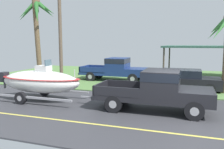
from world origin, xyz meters
TOP-DOWN VIEW (x-y plane):
  - ground at (0.00, 8.38)m, footprint 36.00×22.00m
  - pickup_truck_towing at (-1.02, 0.83)m, footprint 5.54×2.08m
  - boat_on_trailer at (-7.56, 0.83)m, footprint 6.00×2.32m
  - parked_pickup_background at (-5.47, 8.43)m, footprint 5.63×2.06m
  - parked_sedan_near at (-0.15, 6.41)m, footprint 4.57×1.95m
  - carport_awning at (1.80, 11.95)m, footprint 7.75×5.71m
  - palm_tree_far_left at (-10.65, 5.04)m, footprint 3.01×2.69m
  - utility_pole at (-8.44, 4.56)m, footprint 0.24×1.80m

SIDE VIEW (x-z plane):
  - ground at x=0.00m, z-range -0.07..0.04m
  - parked_sedan_near at x=-0.15m, z-range -0.02..1.36m
  - boat_on_trailer at x=-7.56m, z-range -0.08..2.19m
  - pickup_truck_towing at x=-1.02m, z-range 0.10..2.02m
  - parked_pickup_background at x=-5.47m, z-range 0.10..2.03m
  - carport_awning at x=1.80m, z-range 1.33..4.24m
  - utility_pole at x=-8.44m, z-range 0.15..7.86m
  - palm_tree_far_left at x=-10.65m, z-range 1.53..8.00m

